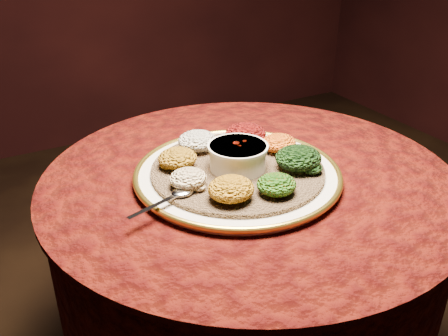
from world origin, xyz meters
TOP-DOWN VIEW (x-y plane):
  - table at (0.00, 0.00)m, footprint 0.96×0.96m
  - platter at (-0.04, -0.01)m, footprint 0.53×0.53m
  - injera at (-0.04, -0.01)m, footprint 0.47×0.47m
  - stew_bowl at (-0.04, -0.01)m, footprint 0.13×0.13m
  - spoon at (-0.20, -0.06)m, footprint 0.16×0.06m
  - portion_ayib at (-0.07, 0.12)m, footprint 0.09×0.09m
  - portion_kitfo at (0.05, 0.10)m, footprint 0.10×0.10m
  - portion_tikil at (0.10, 0.02)m, footprint 0.08×0.08m
  - portion_gomen at (0.08, -0.07)m, footprint 0.10×0.10m
  - portion_mixveg at (-0.02, -0.14)m, footprint 0.08×0.08m
  - portion_kik at (-0.12, -0.12)m, footprint 0.09×0.09m
  - portion_timatim at (-0.17, -0.03)m, footprint 0.08×0.08m
  - portion_shiro at (-0.15, 0.06)m, footprint 0.09×0.08m

SIDE VIEW (x-z plane):
  - table at x=0.00m, z-range 0.19..0.92m
  - platter at x=-0.04m, z-range 0.73..0.76m
  - injera at x=-0.04m, z-range 0.75..0.76m
  - spoon at x=-0.20m, z-range 0.76..0.77m
  - portion_timatim at x=-0.17m, z-range 0.76..0.80m
  - portion_mixveg at x=-0.02m, z-range 0.76..0.80m
  - portion_tikil at x=0.10m, z-range 0.76..0.80m
  - portion_shiro at x=-0.15m, z-range 0.76..0.80m
  - portion_ayib at x=-0.07m, z-range 0.76..0.81m
  - portion_kik at x=-0.12m, z-range 0.76..0.81m
  - portion_kitfo at x=0.05m, z-range 0.76..0.81m
  - portion_gomen at x=0.08m, z-range 0.76..0.81m
  - stew_bowl at x=-0.04m, z-range 0.77..0.82m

